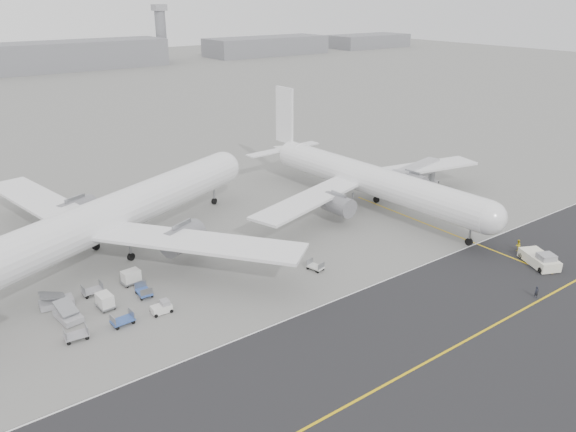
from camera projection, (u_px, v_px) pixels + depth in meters
ground at (322, 294)px, 74.15m from camera, size 700.00×700.00×0.00m
taxiway at (458, 345)px, 63.50m from camera, size 220.00×59.00×0.03m
horizon_buildings at (40, 71)px, 284.83m from camera, size 520.00×28.00×28.00m
control_tower at (161, 32)px, 321.27m from camera, size 7.00×7.00×31.25m
airliner_a at (111, 216)px, 83.35m from camera, size 59.68×58.32×21.79m
airliner_b at (367, 179)px, 102.49m from camera, size 54.96×55.68×19.19m
pushback_tug at (540, 259)px, 81.72m from camera, size 5.34×8.15×2.36m
jet_bridge at (417, 172)px, 111.69m from camera, size 15.06×5.46×5.61m
gse_cluster at (107, 309)px, 70.81m from camera, size 17.88×17.28×2.04m
stray_dolly at (315, 270)px, 80.74m from camera, size 1.93×2.61×1.44m
ground_crew_a at (537, 292)px, 73.05m from camera, size 0.70×0.59×1.62m
ground_crew_b at (518, 245)px, 86.37m from camera, size 0.92×0.72×1.85m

